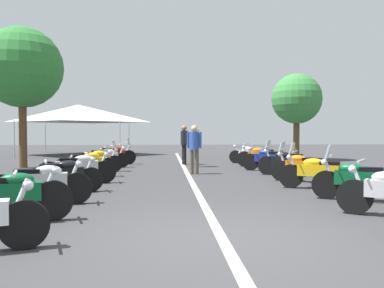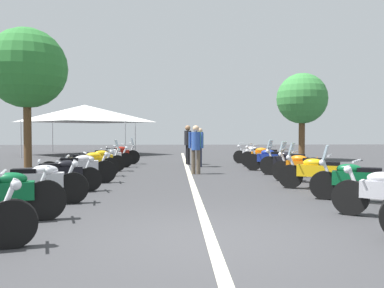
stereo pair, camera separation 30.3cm
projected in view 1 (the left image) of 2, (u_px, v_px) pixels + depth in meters
ground_plane at (222, 240)px, 5.59m from camera, size 80.00×80.00×0.00m
lane_centre_stripe at (190, 179)px, 12.59m from camera, size 30.19×0.16×0.01m
motorcycle_left_row_1 at (7, 195)px, 6.51m from camera, size 0.86×2.07×1.02m
motorcycle_left_row_2 at (40, 183)px, 8.17m from camera, size 0.68×2.10×1.01m
motorcycle_left_row_3 at (61, 175)px, 9.76m from camera, size 0.90×2.00×0.98m
motorcycle_left_row_4 at (78, 168)px, 11.51m from camera, size 0.70×2.19×1.01m
motorcycle_left_row_5 at (87, 163)px, 13.23m from camera, size 0.71×2.07×1.00m
motorcycle_left_row_6 at (95, 160)px, 14.86m from camera, size 0.86×2.08×1.19m
motorcycle_left_row_7 at (104, 157)px, 16.55m from camera, size 0.86×2.11×0.99m
motorcycle_left_row_8 at (113, 154)px, 18.28m from camera, size 0.72×2.09×1.21m
motorcycle_right_row_2 at (358, 179)px, 8.70m from camera, size 1.06×1.85×1.21m
motorcycle_right_row_3 at (319, 172)px, 10.39m from camera, size 1.17×1.95×1.20m
motorcycle_right_row_4 at (303, 167)px, 11.91m from camera, size 1.24×1.71×1.20m
motorcycle_right_row_5 at (287, 162)px, 13.65m from camera, size 1.23×1.88×1.21m
motorcycle_right_row_6 at (269, 159)px, 15.24m from camera, size 1.12×1.97×1.00m
motorcycle_right_row_7 at (261, 156)px, 16.91m from camera, size 1.19×1.97×1.01m
motorcycle_right_row_8 at (251, 154)px, 18.73m from camera, size 1.15×1.93×0.99m
traffic_cone_0 at (316, 167)px, 13.67m from camera, size 0.36×0.36×0.61m
traffic_cone_1 at (314, 164)px, 14.75m from camera, size 0.36×0.36×0.61m
bystander_0 at (194, 145)px, 14.17m from camera, size 0.32×0.51×1.72m
bystander_1 at (197, 144)px, 17.05m from camera, size 0.52×0.32×1.64m
bystander_3 at (184, 141)px, 18.25m from camera, size 0.51×0.32×1.78m
roadside_tree_0 at (297, 99)px, 21.07m from camera, size 2.62×2.62×4.53m
roadside_tree_1 at (22, 68)px, 16.54m from camera, size 3.31×3.31×5.79m
event_tent at (78, 113)px, 25.62m from camera, size 6.52×6.52×3.20m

